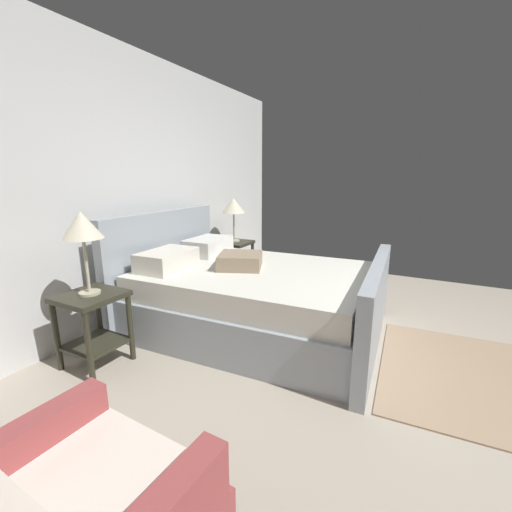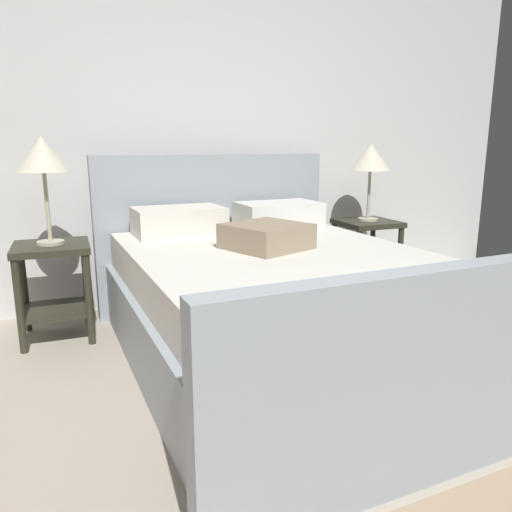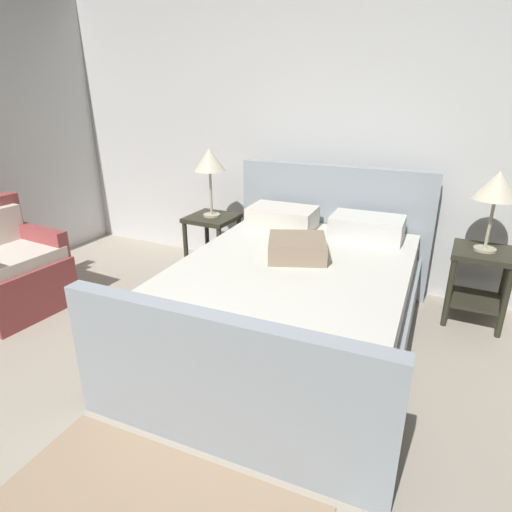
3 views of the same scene
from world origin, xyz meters
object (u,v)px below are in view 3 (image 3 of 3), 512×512
table_lamp_left (210,162)px  armchair (5,270)px  bed (294,298)px  nightstand_left (213,235)px  nightstand_right (479,274)px  table_lamp_right (497,187)px

table_lamp_left → armchair: size_ratio=0.71×
bed → nightstand_left: (-1.17, 0.78, 0.06)m
armchair → nightstand_right: bearing=23.5°
table_lamp_right → armchair: (-3.50, -1.52, -0.74)m
nightstand_right → bed: bearing=-142.2°
table_lamp_right → table_lamp_left: 2.36m
table_lamp_left → armchair: table_lamp_left is taller
bed → nightstand_right: (1.18, 0.92, 0.06)m
bed → nightstand_right: bed is taller
table_lamp_right → nightstand_left: bearing=-176.8°
table_lamp_right → nightstand_left: size_ratio=1.01×
nightstand_right → table_lamp_right: table_lamp_right is taller
bed → table_lamp_right: bearing=37.8°
nightstand_right → nightstand_left: bearing=-176.8°
nightstand_right → table_lamp_left: size_ratio=0.94×
bed → nightstand_left: bearing=146.2°
bed → table_lamp_left: table_lamp_left is taller
nightstand_left → armchair: 1.80m
bed → table_lamp_left: 1.61m
bed → nightstand_right: 1.49m
table_lamp_right → nightstand_left: table_lamp_right is taller
nightstand_left → table_lamp_left: (-0.00, 0.00, 0.72)m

